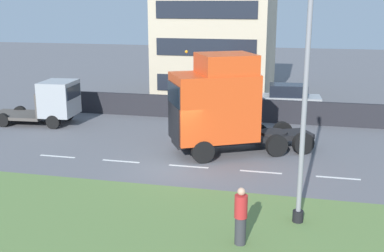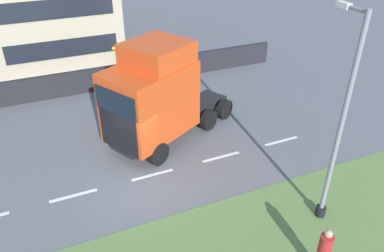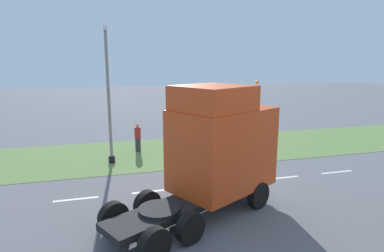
{
  "view_description": "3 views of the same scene",
  "coord_description": "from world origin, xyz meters",
  "px_view_note": "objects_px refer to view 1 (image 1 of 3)",
  "views": [
    {
      "loc": [
        -19.71,
        -5.43,
        7.07
      ],
      "look_at": [
        0.53,
        -0.73,
        1.73
      ],
      "focal_mm": 45.0,
      "sensor_mm": 36.0,
      "label": 1
    },
    {
      "loc": [
        -11.86,
        2.64,
        9.8
      ],
      "look_at": [
        -0.54,
        -2.26,
        2.31
      ],
      "focal_mm": 35.0,
      "sensor_mm": 36.0,
      "label": 2
    },
    {
      "loc": [
        13.31,
        -5.66,
        5.66
      ],
      "look_at": [
        -0.52,
        -1.95,
        2.74
      ],
      "focal_mm": 30.0,
      "sensor_mm": 36.0,
      "label": 3
    }
  ],
  "objects_px": {
    "lamp_post": "(303,123)",
    "pedestrian": "(241,217)",
    "parked_car": "(286,101)",
    "lorry_cab": "(219,105)",
    "flatbed_truck": "(52,102)"
  },
  "relations": [
    {
      "from": "parked_car",
      "to": "pedestrian",
      "type": "relative_size",
      "value": 2.4
    },
    {
      "from": "pedestrian",
      "to": "parked_car",
      "type": "bearing_deg",
      "value": -2.13
    },
    {
      "from": "flatbed_truck",
      "to": "lamp_post",
      "type": "bearing_deg",
      "value": 50.39
    },
    {
      "from": "lorry_cab",
      "to": "pedestrian",
      "type": "distance_m",
      "value": 9.15
    },
    {
      "from": "parked_car",
      "to": "pedestrian",
      "type": "height_order",
      "value": "parked_car"
    },
    {
      "from": "flatbed_truck",
      "to": "pedestrian",
      "type": "height_order",
      "value": "flatbed_truck"
    },
    {
      "from": "parked_car",
      "to": "pedestrian",
      "type": "bearing_deg",
      "value": 173.51
    },
    {
      "from": "lamp_post",
      "to": "pedestrian",
      "type": "bearing_deg",
      "value": 140.39
    },
    {
      "from": "flatbed_truck",
      "to": "pedestrian",
      "type": "distance_m",
      "value": 17.73
    },
    {
      "from": "flatbed_truck",
      "to": "lorry_cab",
      "type": "bearing_deg",
      "value": 67.5
    },
    {
      "from": "lorry_cab",
      "to": "lamp_post",
      "type": "distance_m",
      "value": 7.83
    },
    {
      "from": "parked_car",
      "to": "lamp_post",
      "type": "bearing_deg",
      "value": 179.47
    },
    {
      "from": "lorry_cab",
      "to": "lamp_post",
      "type": "bearing_deg",
      "value": -178.51
    },
    {
      "from": "lorry_cab",
      "to": "flatbed_truck",
      "type": "relative_size",
      "value": 1.3
    },
    {
      "from": "lorry_cab",
      "to": "flatbed_truck",
      "type": "xyz_separation_m",
      "value": [
        3.46,
        10.64,
        -1.03
      ]
    }
  ]
}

